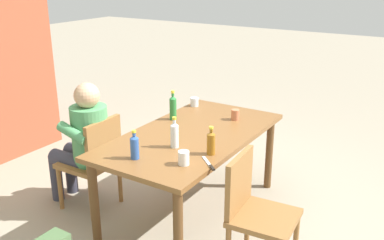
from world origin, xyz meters
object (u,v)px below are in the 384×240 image
(chair_far_left, at_px, (95,159))
(cup_white, at_px, (184,158))
(bottle_clear, at_px, (174,134))
(cup_glass, at_px, (194,102))
(bottle_amber, at_px, (211,142))
(person_in_white_shirt, at_px, (84,139))
(bottle_green, at_px, (173,107))
(bottle_blue, at_px, (135,147))
(cup_terracotta, at_px, (235,115))
(table_knife, at_px, (209,164))
(chair_near_left, at_px, (254,208))
(dining_table, at_px, (192,143))

(chair_far_left, height_order, cup_white, chair_far_left)
(bottle_clear, bearing_deg, cup_white, -134.17)
(cup_glass, bearing_deg, cup_white, -151.29)
(bottle_amber, bearing_deg, bottle_clear, 96.19)
(person_in_white_shirt, distance_m, bottle_amber, 1.25)
(bottle_green, xyz_separation_m, cup_glass, (0.45, 0.05, -0.08))
(person_in_white_shirt, xyz_separation_m, bottle_green, (0.61, -0.54, 0.22))
(bottle_blue, distance_m, cup_terracotta, 1.19)
(bottle_amber, height_order, cup_white, bottle_amber)
(chair_far_left, xyz_separation_m, bottle_green, (0.60, -0.43, 0.39))
(table_knife, bearing_deg, chair_near_left, -80.48)
(bottle_blue, relative_size, bottle_green, 0.81)
(chair_far_left, bearing_deg, bottle_green, -35.64)
(person_in_white_shirt, xyz_separation_m, table_knife, (-0.06, -1.32, 0.11))
(bottle_amber, bearing_deg, chair_far_left, 95.26)
(bottle_blue, xyz_separation_m, cup_terracotta, (1.17, -0.23, -0.05))
(cup_white, height_order, cup_terracotta, cup_white)
(dining_table, xyz_separation_m, bottle_clear, (-0.33, -0.04, 0.19))
(cup_glass, relative_size, cup_white, 0.86)
(chair_far_left, relative_size, cup_terracotta, 8.96)
(chair_far_left, bearing_deg, dining_table, -62.89)
(person_in_white_shirt, xyz_separation_m, bottle_clear, (0.07, -0.92, 0.21))
(person_in_white_shirt, distance_m, cup_glass, 1.18)
(person_in_white_shirt, relative_size, bottle_clear, 4.72)
(person_in_white_shirt, height_order, table_knife, person_in_white_shirt)
(bottle_clear, distance_m, cup_glass, 1.08)
(cup_white, bearing_deg, cup_terracotta, 6.82)
(cup_terracotta, height_order, table_knife, cup_terracotta)
(bottle_clear, height_order, bottle_amber, bottle_clear)
(person_in_white_shirt, distance_m, cup_terracotta, 1.38)
(cup_terracotta, bearing_deg, bottle_clear, 172.67)
(cup_white, bearing_deg, table_knife, -59.32)
(dining_table, bearing_deg, bottle_green, 58.24)
(person_in_white_shirt, relative_size, bottle_amber, 5.32)
(cup_white, bearing_deg, chair_far_left, 81.45)
(bottle_green, height_order, table_knife, bottle_green)
(person_in_white_shirt, xyz_separation_m, bottle_blue, (-0.26, -0.80, 0.20))
(bottle_green, bearing_deg, cup_white, -141.05)
(person_in_white_shirt, bearing_deg, dining_table, -65.74)
(bottle_blue, bearing_deg, table_knife, -68.95)
(chair_far_left, height_order, bottle_blue, bottle_blue)
(bottle_green, bearing_deg, bottle_clear, -144.46)
(dining_table, relative_size, cup_white, 17.30)
(bottle_green, bearing_deg, bottle_blue, -163.54)
(dining_table, relative_size, bottle_green, 6.37)
(table_knife, bearing_deg, person_in_white_shirt, 87.27)
(dining_table, height_order, bottle_amber, bottle_amber)
(bottle_green, relative_size, bottle_clear, 1.11)
(dining_table, distance_m, bottle_clear, 0.38)
(chair_near_left, xyz_separation_m, person_in_white_shirt, (0.01, 1.65, 0.17))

